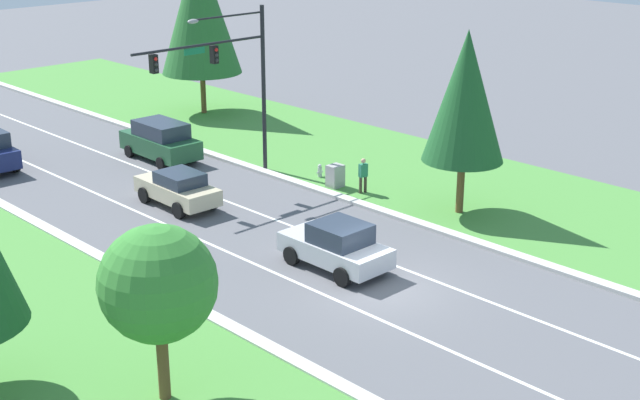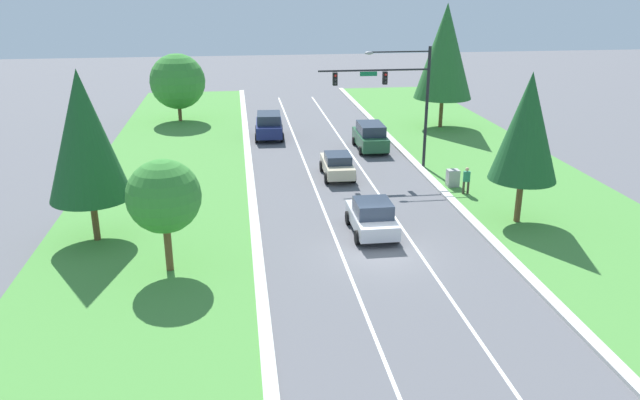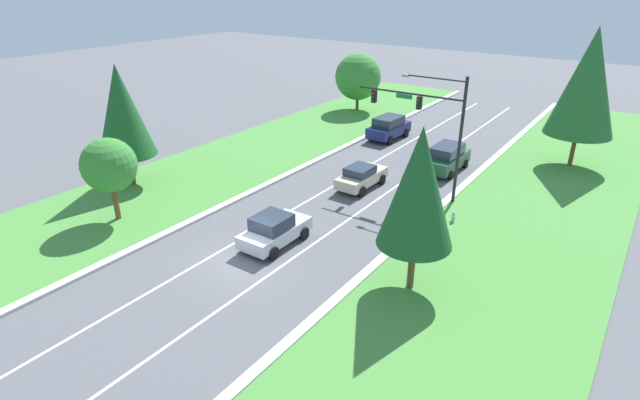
{
  "view_description": "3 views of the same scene",
  "coord_description": "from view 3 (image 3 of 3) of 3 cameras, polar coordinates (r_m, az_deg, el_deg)",
  "views": [
    {
      "loc": [
        -21.03,
        -18.6,
        13.1
      ],
      "look_at": [
        0.94,
        4.09,
        1.99
      ],
      "focal_mm": 50.0,
      "sensor_mm": 36.0,
      "label": 1
    },
    {
      "loc": [
        -6.31,
        -25.8,
        12.0
      ],
      "look_at": [
        -2.47,
        2.6,
        1.8
      ],
      "focal_mm": 35.0,
      "sensor_mm": 36.0,
      "label": 2
    },
    {
      "loc": [
        15.63,
        -15.63,
        13.38
      ],
      "look_at": [
        1.14,
        5.14,
        1.87
      ],
      "focal_mm": 28.0,
      "sensor_mm": 36.0,
      "label": 3
    }
  ],
  "objects": [
    {
      "name": "conifer_far_right_tree",
      "position": [
        21.63,
        11.18,
        1.36
      ],
      "size": [
        3.39,
        3.39,
        7.81
      ],
      "color": "brown",
      "rests_on": "ground_plane"
    },
    {
      "name": "traffic_signal_mast",
      "position": [
        32.07,
        12.52,
        9.27
      ],
      "size": [
        7.23,
        0.41,
        7.99
      ],
      "color": "black",
      "rests_on": "ground_plane"
    },
    {
      "name": "utility_cabinet",
      "position": [
        29.08,
        12.95,
        -2.4
      ],
      "size": [
        0.7,
        0.6,
        1.11
      ],
      "color": "#9E9E99",
      "rests_on": "ground_plane"
    },
    {
      "name": "conifer_mid_left_tree",
      "position": [
        35.45,
        -21.71,
        9.44
      ],
      "size": [
        3.78,
        3.78,
        8.27
      ],
      "color": "brown",
      "rests_on": "ground_plane"
    },
    {
      "name": "fire_hydrant",
      "position": [
        30.35,
        14.98,
        -1.9
      ],
      "size": [
        0.34,
        0.2,
        0.7
      ],
      "color": "#B7B7BC",
      "rests_on": "ground_plane"
    },
    {
      "name": "navy_suv",
      "position": [
        44.86,
        7.86,
        8.23
      ],
      "size": [
        2.38,
        4.64,
        2.0
      ],
      "rotation": [
        0.0,
        0.0,
        -0.05
      ],
      "color": "navy",
      "rests_on": "ground_plane"
    },
    {
      "name": "lane_stripe_inner_left",
      "position": [
        26.97,
        -11.51,
        -5.85
      ],
      "size": [
        0.14,
        81.0,
        0.01
      ],
      "color": "white",
      "rests_on": "ground_plane"
    },
    {
      "name": "oak_near_left_tree",
      "position": [
        53.84,
        4.36,
        13.85
      ],
      "size": [
        4.79,
        4.79,
        5.95
      ],
      "color": "brown",
      "rests_on": "ground_plane"
    },
    {
      "name": "oak_far_left_tree",
      "position": [
        30.88,
        -22.98,
        3.65
      ],
      "size": [
        3.14,
        3.14,
        5.02
      ],
      "color": "brown",
      "rests_on": "ground_plane"
    },
    {
      "name": "curb_strip_right",
      "position": [
        22.83,
        1.94,
        -11.23
      ],
      "size": [
        0.5,
        90.0,
        0.15
      ],
      "color": "beige",
      "rests_on": "ground_plane"
    },
    {
      "name": "champagne_sedan",
      "position": [
        34.06,
        4.74,
        2.7
      ],
      "size": [
        2.01,
        4.31,
        1.59
      ],
      "rotation": [
        0.0,
        0.0,
        -0.02
      ],
      "color": "beige",
      "rests_on": "ground_plane"
    },
    {
      "name": "pedestrian",
      "position": [
        27.59,
        12.37,
        -2.99
      ],
      "size": [
        0.42,
        0.29,
        1.69
      ],
      "rotation": [
        0.0,
        0.0,
        2.95
      ],
      "color": "#42382D",
      "rests_on": "ground_plane"
    },
    {
      "name": "lane_stripe_inner_right",
      "position": [
        24.79,
        -5.62,
        -8.35
      ],
      "size": [
        0.14,
        81.0,
        0.01
      ],
      "color": "white",
      "rests_on": "ground_plane"
    },
    {
      "name": "grass_verge_right",
      "position": [
        21.09,
        14.45,
        -15.74
      ],
      "size": [
        10.0,
        90.0,
        0.08
      ],
      "color": "#4C8E3D",
      "rests_on": "ground_plane"
    },
    {
      "name": "conifer_near_right_tree",
      "position": [
        41.02,
        28.27,
        11.78
      ],
      "size": [
        4.78,
        4.78,
        10.21
      ],
      "color": "brown",
      "rests_on": "ground_plane"
    },
    {
      "name": "silver_sedan",
      "position": [
        26.85,
        -5.25,
        -3.42
      ],
      "size": [
        2.13,
        4.23,
        1.77
      ],
      "rotation": [
        0.0,
        0.0,
        -0.0
      ],
      "color": "silver",
      "rests_on": "ground_plane"
    },
    {
      "name": "ground_plane",
      "position": [
        25.84,
        -8.7,
        -7.07
      ],
      "size": [
        160.0,
        160.0,
        0.0
      ],
      "primitive_type": "plane",
      "color": "#5B5B60"
    },
    {
      "name": "grass_verge_left",
      "position": [
        33.56,
        -22.46,
        -0.96
      ],
      "size": [
        10.0,
        90.0,
        0.08
      ],
      "color": "#4C8E3D",
      "rests_on": "ground_plane"
    },
    {
      "name": "forest_suv",
      "position": [
        38.08,
        14.27,
        4.7
      ],
      "size": [
        2.2,
        4.73,
        1.99
      ],
      "rotation": [
        0.0,
        0.0,
        -0.02
      ],
      "color": "#235633",
      "rests_on": "ground_plane"
    },
    {
      "name": "curb_strip_left",
      "position": [
        29.57,
        -16.76,
        -3.44
      ],
      "size": [
        0.5,
        90.0,
        0.15
      ],
      "color": "beige",
      "rests_on": "ground_plane"
    }
  ]
}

